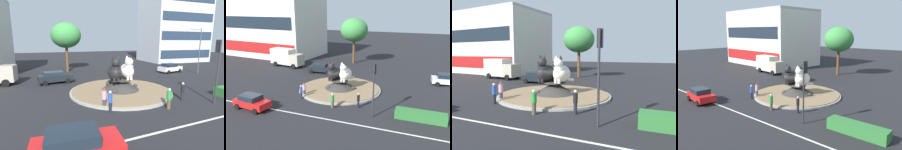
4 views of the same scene
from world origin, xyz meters
TOP-DOWN VIEW (x-y plane):
  - ground_plane at (0.00, 0.00)m, footprint 160.00×160.00m
  - lane_centreline at (0.00, -8.63)m, footprint 112.00×0.20m
  - roundabout_island at (-0.00, 0.01)m, footprint 10.81×10.81m
  - cat_statue_black at (-0.79, -0.31)m, footprint 2.09×2.68m
  - cat_statue_white at (0.76, -0.07)m, footprint 1.79×2.55m
  - traffic_light_mast at (6.03, -6.37)m, footprint 0.34×0.46m
  - office_tower at (27.45, 23.05)m, footprint 17.16×13.31m
  - broadleaf_tree_behind_island at (-3.25, 15.66)m, footprint 5.27×5.27m
  - streetlight_arm at (16.55, 4.70)m, footprint 2.60×0.71m
  - pedestrian_green_shirt at (1.45, -5.93)m, footprint 0.39×0.39m
  - pedestrian_black_shirt at (4.02, -4.77)m, footprint 0.32×0.32m
  - pedestrian_pink_shirt at (-3.28, -3.80)m, footprint 0.39×0.39m
  - pedestrian_blue_shirt at (-3.14, -4.76)m, footprint 0.32×0.32m
  - sedan_on_far_lane at (13.36, 7.49)m, footprint 4.46×2.53m
  - hatchback_near_shophouse at (-6.62, -9.30)m, footprint 4.19×2.37m
  - parked_car_right at (-6.17, 6.89)m, footprint 4.40×2.43m

SIDE VIEW (x-z plane):
  - ground_plane at x=0.00m, z-range 0.00..0.00m
  - lane_centreline at x=0.00m, z-range 0.00..0.01m
  - roundabout_island at x=0.00m, z-range -0.29..1.11m
  - hatchback_near_shophouse at x=-6.62m, z-range 0.04..1.59m
  - parked_car_right at x=-6.17m, z-range 0.05..1.58m
  - sedan_on_far_lane at x=13.36m, z-range 0.03..1.64m
  - pedestrian_pink_shirt at x=-3.28m, z-range 0.04..1.72m
  - pedestrian_green_shirt at x=1.45m, z-range 0.04..1.76m
  - pedestrian_black_shirt at x=4.02m, z-range 0.06..1.76m
  - pedestrian_blue_shirt at x=-3.14m, z-range 0.06..1.78m
  - cat_statue_white at x=0.76m, z-range 1.05..3.62m
  - cat_statue_black at x=-0.79m, z-range 1.05..3.67m
  - traffic_light_mast at x=6.03m, z-range 1.06..6.56m
  - streetlight_arm at x=16.55m, z-range 0.65..8.13m
  - broadleaf_tree_behind_island at x=-3.25m, z-range 2.09..10.84m
  - office_tower at x=27.45m, z-range 0.00..27.52m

